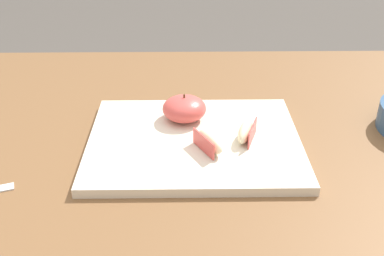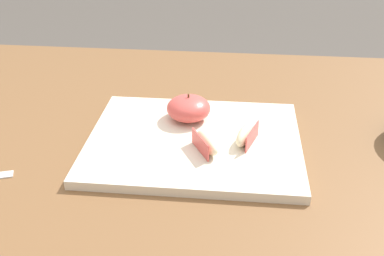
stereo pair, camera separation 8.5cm
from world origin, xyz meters
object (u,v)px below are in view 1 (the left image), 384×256
cutting_board (192,141)px  apple_half_skin_up (184,109)px  apple_wedge_front (246,132)px  apple_wedge_left (209,142)px

cutting_board → apple_half_skin_up: (-0.01, 0.07, 0.03)m
apple_half_skin_up → cutting_board: bearing=-78.8°
cutting_board → apple_wedge_front: bearing=-4.6°
apple_half_skin_up → apple_wedge_left: bearing=-68.8°
apple_wedge_front → apple_half_skin_up: bearing=145.0°
apple_wedge_front → apple_wedge_left: (-0.07, -0.03, 0.00)m
apple_wedge_front → cutting_board: bearing=175.4°
cutting_board → apple_wedge_front: (0.10, -0.01, 0.02)m
apple_half_skin_up → apple_wedge_front: apple_half_skin_up is taller
apple_half_skin_up → apple_wedge_front: bearing=-35.0°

